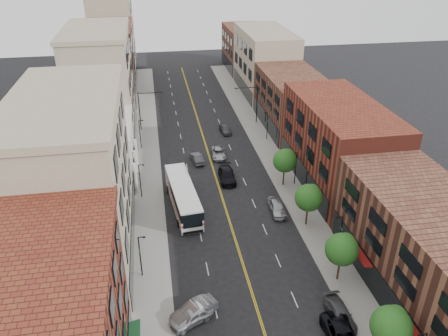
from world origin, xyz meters
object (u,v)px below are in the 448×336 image
car_angle_b (194,311)px  car_parked_mid (340,314)px  car_lane_b (219,153)px  car_lane_behind (197,158)px  car_lane_c (225,129)px  city_bus (183,195)px  car_lane_a (227,175)px  car_parked_far (277,207)px  car_parked_near (342,336)px  car_angle_a (192,317)px

car_angle_b → car_parked_mid: car_angle_b is taller
car_parked_mid → car_lane_b: bearing=98.4°
car_lane_behind → car_lane_c: size_ratio=1.02×
city_bus → car_lane_a: size_ratio=2.37×
car_parked_far → car_lane_b: bearing=108.3°
car_lane_b → car_parked_mid: bearing=-76.2°
city_bus → car_lane_c: 25.64m
car_lane_a → car_lane_b: size_ratio=1.17×
car_parked_mid → car_lane_behind: 35.85m
car_parked_near → car_lane_c: size_ratio=1.36×
car_lane_behind → car_lane_a: size_ratio=0.75×
car_angle_a → car_lane_a: 27.23m
car_angle_a → car_lane_c: bearing=140.5°
car_angle_a → car_parked_mid: size_ratio=0.92×
car_lane_b → car_lane_c: bearing=78.5°
city_bus → car_angle_a: size_ratio=3.03×
city_bus → car_angle_a: city_bus is taller
car_parked_far → car_lane_a: bearing=119.9°
city_bus → car_parked_near: city_bus is taller
car_parked_near → car_lane_b: 38.74m
car_angle_a → car_lane_b: size_ratio=0.92×
car_parked_near → car_lane_behind: size_ratio=1.33×
city_bus → car_parked_mid: bearing=-64.8°
car_angle_b → city_bus: bearing=151.0°
car_parked_near → car_lane_a: car_lane_a is taller
car_parked_mid → car_lane_behind: bearing=104.5°
car_parked_mid → car_lane_a: size_ratio=0.85×
car_angle_b → car_lane_behind: bearing=145.8°
car_lane_behind → car_lane_c: car_lane_c is taller
car_parked_near → car_parked_far: 21.02m
car_angle_a → car_lane_a: car_lane_a is taller
car_lane_a → car_lane_b: car_lane_a is taller
car_parked_far → car_lane_a: size_ratio=0.84×
car_angle_b → car_parked_near: size_ratio=0.84×
car_angle_b → car_lane_behind: car_angle_b is taller
car_angle_a → car_lane_behind: size_ratio=1.03×
car_lane_behind → car_lane_b: car_lane_behind is taller
car_angle_b → car_parked_far: bearing=114.3°
car_parked_near → car_lane_a: size_ratio=1.01×
car_lane_b → car_lane_c: size_ratio=1.15×
car_parked_mid → car_lane_b: (-5.90, 35.85, -0.03)m
car_parked_mid → car_lane_behind: (-9.57, 34.55, 0.00)m
car_lane_a → car_lane_c: (2.75, 17.42, -0.11)m
car_angle_a → car_lane_behind: (4.25, 32.60, -0.05)m
city_bus → car_parked_mid: 25.30m
car_angle_a → car_parked_mid: car_angle_a is taller
car_angle_b → car_lane_a: bearing=136.2°
car_parked_near → car_lane_behind: 38.12m
car_parked_mid → car_lane_b: size_ratio=1.00×
car_angle_a → car_angle_b: car_angle_b is taller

